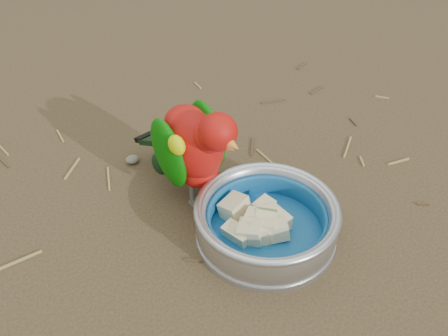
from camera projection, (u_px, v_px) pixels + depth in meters
name	position (u px, v px, depth m)	size (l,w,h in m)	color
ground	(261.00, 215.00, 0.77)	(60.00, 60.00, 0.00)	#463623
food_bowl	(266.00, 233.00, 0.73)	(0.20, 0.20, 0.02)	#B2B2BA
bowl_wall	(267.00, 219.00, 0.71)	(0.20, 0.20, 0.04)	#B2B2BA
fruit_wedges	(266.00, 222.00, 0.71)	(0.12, 0.12, 0.03)	beige
lory_parrot	(195.00, 153.00, 0.75)	(0.10, 0.21, 0.17)	#AA0F0B
ground_debris	(226.00, 191.00, 0.81)	(0.90, 0.80, 0.01)	olive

